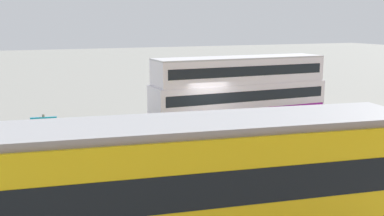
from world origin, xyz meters
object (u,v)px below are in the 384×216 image
(pedestrian_near_railing, at_px, (209,139))
(info_sign, at_px, (44,134))
(double_decker_bus, at_px, (239,86))
(tram_yellow, at_px, (175,185))

(pedestrian_near_railing, bearing_deg, info_sign, -7.72)
(double_decker_bus, relative_size, info_sign, 4.67)
(pedestrian_near_railing, xyz_separation_m, info_sign, (6.64, -0.90, 0.63))
(tram_yellow, distance_m, info_sign, 7.99)
(tram_yellow, height_order, pedestrian_near_railing, tram_yellow)
(tram_yellow, xyz_separation_m, info_sign, (2.58, -7.57, -0.14))
(double_decker_bus, relative_size, tram_yellow, 0.85)
(pedestrian_near_railing, relative_size, info_sign, 0.73)
(tram_yellow, relative_size, pedestrian_near_railing, 7.52)
(double_decker_bus, xyz_separation_m, info_sign, (12.45, 7.25, -0.28))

